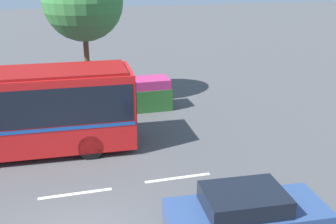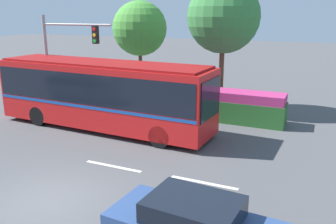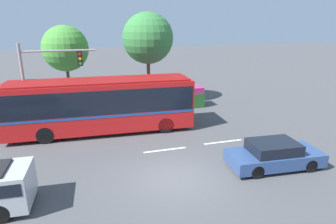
{
  "view_description": "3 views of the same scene",
  "coord_description": "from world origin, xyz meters",
  "px_view_note": "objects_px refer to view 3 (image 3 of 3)",
  "views": [
    {
      "loc": [
        0.32,
        -8.87,
        7.06
      ],
      "look_at": [
        3.88,
        4.21,
        2.17
      ],
      "focal_mm": 42.93,
      "sensor_mm": 36.0,
      "label": 1
    },
    {
      "loc": [
        7.46,
        -7.47,
        5.63
      ],
      "look_at": [
        1.4,
        5.92,
        1.56
      ],
      "focal_mm": 38.21,
      "sensor_mm": 36.0,
      "label": 2
    },
    {
      "loc": [
        -3.53,
        -11.03,
        6.79
      ],
      "look_at": [
        0.77,
        3.77,
        1.96
      ],
      "focal_mm": 31.18,
      "sensor_mm": 36.0,
      "label": 3
    }
  ],
  "objects_px": {
    "city_bus": "(102,103)",
    "sedan_foreground": "(274,155)",
    "traffic_light_pole": "(43,75)",
    "street_tree_centre": "(148,38)",
    "street_tree_left": "(65,49)"
  },
  "relations": [
    {
      "from": "city_bus",
      "to": "traffic_light_pole",
      "type": "bearing_deg",
      "value": 163.09
    },
    {
      "from": "traffic_light_pole",
      "to": "city_bus",
      "type": "bearing_deg",
      "value": -19.31
    },
    {
      "from": "city_bus",
      "to": "street_tree_left",
      "type": "bearing_deg",
      "value": 107.87
    },
    {
      "from": "sedan_foreground",
      "to": "traffic_light_pole",
      "type": "relative_size",
      "value": 0.83
    },
    {
      "from": "sedan_foreground",
      "to": "traffic_light_pole",
      "type": "height_order",
      "value": "traffic_light_pole"
    },
    {
      "from": "city_bus",
      "to": "sedan_foreground",
      "type": "height_order",
      "value": "city_bus"
    },
    {
      "from": "traffic_light_pole",
      "to": "sedan_foreground",
      "type": "bearing_deg",
      "value": -37.38
    },
    {
      "from": "city_bus",
      "to": "traffic_light_pole",
      "type": "height_order",
      "value": "traffic_light_pole"
    },
    {
      "from": "street_tree_centre",
      "to": "sedan_foreground",
      "type": "bearing_deg",
      "value": -76.14
    },
    {
      "from": "city_bus",
      "to": "street_tree_centre",
      "type": "height_order",
      "value": "street_tree_centre"
    },
    {
      "from": "sedan_foreground",
      "to": "traffic_light_pole",
      "type": "distance_m",
      "value": 14.02
    },
    {
      "from": "sedan_foreground",
      "to": "street_tree_centre",
      "type": "bearing_deg",
      "value": 107.67
    },
    {
      "from": "sedan_foreground",
      "to": "traffic_light_pole",
      "type": "xyz_separation_m",
      "value": [
        -10.89,
        8.32,
        2.98
      ]
    },
    {
      "from": "city_bus",
      "to": "sedan_foreground",
      "type": "distance_m",
      "value": 10.49
    },
    {
      "from": "sedan_foreground",
      "to": "street_tree_left",
      "type": "relative_size",
      "value": 0.71
    }
  ]
}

